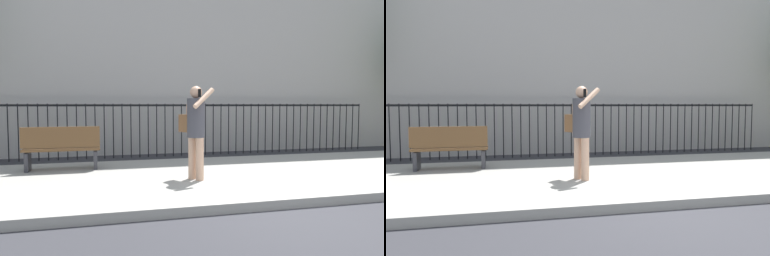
% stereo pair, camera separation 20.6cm
% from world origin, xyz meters
% --- Properties ---
extents(ground_plane, '(60.00, 60.00, 0.00)m').
position_xyz_m(ground_plane, '(0.00, 0.00, 0.00)').
color(ground_plane, '#333338').
extents(sidewalk, '(28.00, 4.40, 0.15)m').
position_xyz_m(sidewalk, '(0.00, 2.20, 0.07)').
color(sidewalk, '#9E9B93').
rests_on(sidewalk, ground).
extents(building_facade, '(28.00, 4.00, 9.70)m').
position_xyz_m(building_facade, '(0.00, 8.50, 4.85)').
color(building_facade, '#BCB7B2').
rests_on(building_facade, ground).
extents(iron_fence, '(12.03, 0.04, 1.60)m').
position_xyz_m(iron_fence, '(0.00, 5.90, 1.02)').
color(iron_fence, black).
rests_on(iron_fence, ground).
extents(pedestrian_on_phone, '(0.61, 0.73, 1.77)m').
position_xyz_m(pedestrian_on_phone, '(-1.06, 1.75, 1.18)').
color(pedestrian_on_phone, tan).
rests_on(pedestrian_on_phone, sidewalk).
extents(street_bench, '(1.60, 0.45, 0.95)m').
position_xyz_m(street_bench, '(-3.61, 3.39, 0.65)').
color(street_bench, brown).
rests_on(street_bench, sidewalk).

